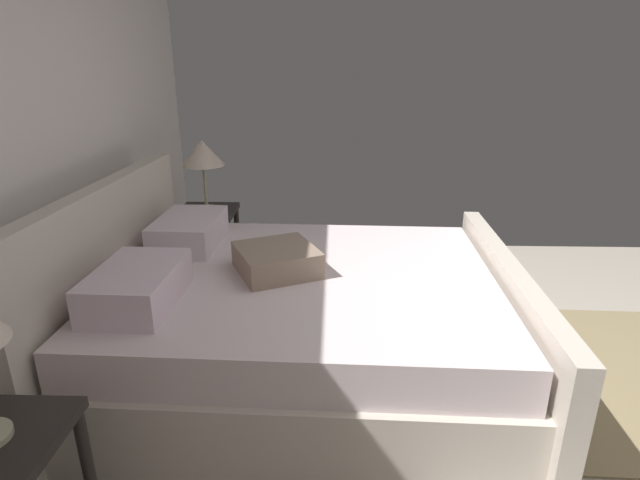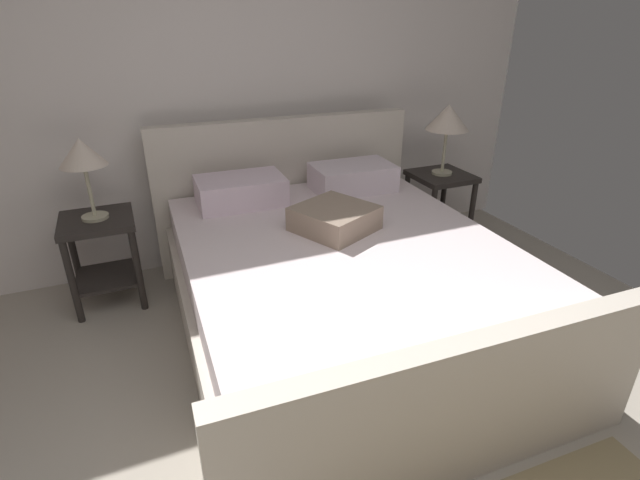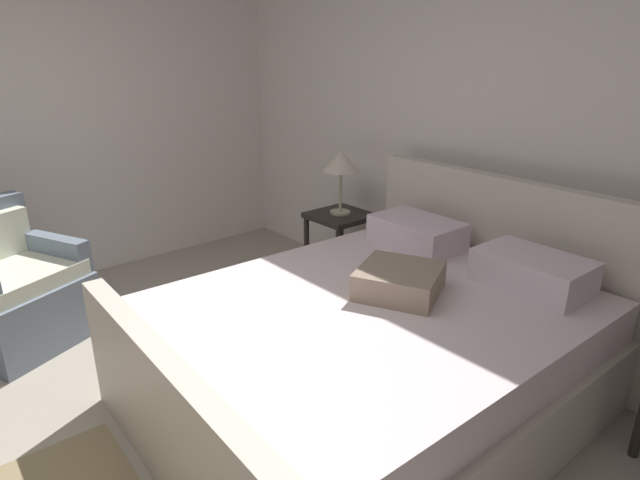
{
  "view_description": "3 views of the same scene",
  "coord_description": "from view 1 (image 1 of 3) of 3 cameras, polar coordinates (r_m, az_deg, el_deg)",
  "views": [
    {
      "loc": [
        -2.14,
        1.16,
        1.72
      ],
      "look_at": [
        0.23,
        1.23,
        0.86
      ],
      "focal_mm": 28.2,
      "sensor_mm": 36.0,
      "label": 1
    },
    {
      "loc": [
        -0.69,
        -0.85,
        1.77
      ],
      "look_at": [
        0.2,
        1.25,
        0.68
      ],
      "focal_mm": 27.0,
      "sensor_mm": 36.0,
      "label": 2
    },
    {
      "loc": [
        1.99,
        -0.44,
        1.8
      ],
      "look_at": [
        -0.01,
        1.27,
        0.85
      ],
      "focal_mm": 29.4,
      "sensor_mm": 36.0,
      "label": 3
    }
  ],
  "objects": [
    {
      "name": "nightstand_right",
      "position": [
        4.12,
        -12.5,
        0.78
      ],
      "size": [
        0.44,
        0.44,
        0.6
      ],
      "color": "#292421",
      "rests_on": "ground"
    },
    {
      "name": "table_lamp_right",
      "position": [
        3.96,
        -13.18,
        9.43
      ],
      "size": [
        0.33,
        0.33,
        0.54
      ],
      "color": "#B7B293",
      "rests_on": "nightstand_right"
    },
    {
      "name": "bed",
      "position": [
        2.87,
        -2.68,
        -8.89
      ],
      "size": [
        1.98,
        2.34,
        1.09
      ],
      "color": "beige",
      "rests_on": "ground"
    },
    {
      "name": "ground_plane",
      "position": [
        2.99,
        25.51,
        -17.72
      ],
      "size": [
        4.98,
        5.22,
        0.02
      ],
      "primitive_type": "cube",
      "color": "#AAA091"
    },
    {
      "name": "area_rug",
      "position": [
        3.45,
        30.8,
        -12.99
      ],
      "size": [
        1.61,
        1.28,
        0.01
      ],
      "primitive_type": "cube",
      "rotation": [
        0.0,
        0.0,
        -0.03
      ],
      "color": "#917F5A",
      "rests_on": "ground"
    }
  ]
}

